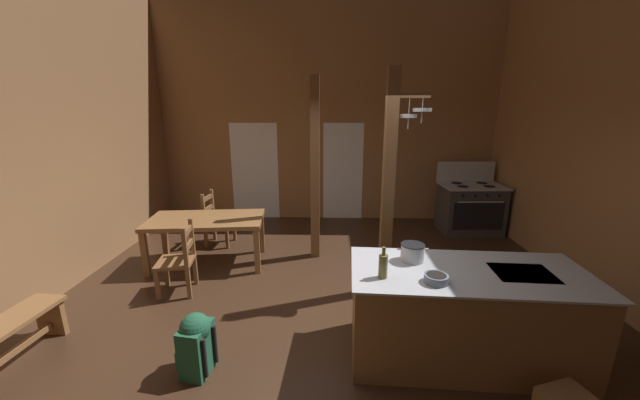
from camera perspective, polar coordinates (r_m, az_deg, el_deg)
ground_plane at (r=4.32m, az=0.75°, el=-19.12°), size 7.67×8.36×0.10m
wall_back at (r=7.43m, az=1.20°, el=13.95°), size 7.67×0.14×4.47m
glazed_door_back_left at (r=7.64m, az=-10.56°, el=4.58°), size 1.00×0.01×2.05m
glazed_panel_back_right at (r=7.48m, az=3.78°, el=4.58°), size 0.84×0.01×2.05m
kitchen_island at (r=3.76m, az=22.47°, el=-16.91°), size 2.21×1.08×0.92m
stove_range at (r=7.38m, az=23.25°, el=-1.10°), size 1.17×0.86×1.32m
support_post_with_pot_rack at (r=4.38m, az=11.42°, el=3.27°), size 0.53×0.22×2.82m
support_post_center at (r=5.42m, az=-0.82°, el=4.78°), size 0.14×0.14×2.82m
dining_table at (r=5.60m, az=-18.07°, el=-3.69°), size 1.78×1.07×0.74m
ladderback_chair_near_window at (r=4.94m, az=-21.97°, el=-9.07°), size 0.50×0.50×0.95m
ladderback_chair_by_post at (r=6.42m, az=-16.54°, el=-3.06°), size 0.47×0.47×0.95m
backpack at (r=3.59m, az=-19.54°, el=-21.01°), size 0.34×0.35×0.60m
stockpot_on_counter at (r=3.55m, az=14.85°, el=-8.28°), size 0.30×0.23×0.17m
mixing_bowl_on_counter at (r=3.21m, az=18.42°, el=-12.08°), size 0.20×0.20×0.07m
bottle_tall_on_counter at (r=3.15m, az=10.26°, el=-10.49°), size 0.08×0.08×0.29m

